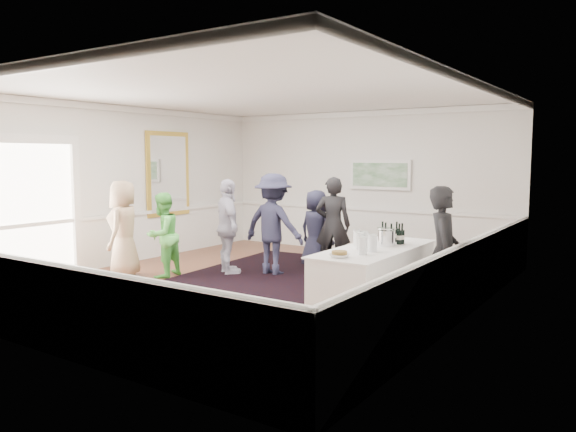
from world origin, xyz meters
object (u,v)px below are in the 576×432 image
Objects in this scene: guest_navy at (316,229)px; nut_bowl at (339,254)px; guest_dark_b at (333,225)px; serving_table at (375,282)px; guest_lilac at (228,227)px; guest_dark_a at (273,224)px; ice_bucket at (387,237)px; bartender at (443,252)px; guest_green at (163,235)px; guest_tan at (124,229)px.

guest_navy is 6.37× the size of nut_bowl.
serving_table is at bearing 106.39° from guest_dark_b.
guest_lilac reaches higher than serving_table.
guest_dark_a is 7.19× the size of ice_bucket.
guest_lilac is at bearing 30.22° from guest_dark_a.
bartender is 1.01× the size of guest_lilac.
serving_table is 1.06m from nut_bowl.
guest_green reaches higher than serving_table.
guest_dark_a is at bearing 77.56° from guest_navy.
guest_dark_a is at bearing 122.79° from guest_green.
guest_tan is 4.86m from nut_bowl.
bartender is 3.69m from guest_navy.
guest_lilac is 3.95m from nut_bowl.
bartender is 0.95× the size of guest_dark_a.
guest_green is 2.02m from guest_dark_a.
bartender is at bearing 34.03° from serving_table.
guest_dark_b is at bearing -140.52° from guest_dark_a.
guest_navy is at bearing -46.82° from guest_dark_b.
guest_dark_a reaches higher than nut_bowl.
guest_dark_b is (1.56, 1.17, 0.02)m from guest_lilac.
guest_lilac is 1.75m from guest_navy.
guest_tan is (-5.62, -0.71, -0.01)m from bartender.
bartender is (0.76, 0.52, 0.41)m from serving_table.
guest_dark_a reaches higher than guest_navy.
guest_green is 4.34m from ice_bucket.
guest_dark_a is at bearing 151.33° from serving_table.
bartender is 1.02× the size of guest_tan.
guest_dark_b is 3.66m from nut_bowl.
guest_dark_a is at bearing -112.56° from guest_lilac.
guest_tan is at bearing 37.53° from guest_dark_a.
guest_dark_b is at bearing 37.04° from bartender.
guest_green is 1.19m from guest_lilac.
guest_navy is at bearing 38.47° from bartender.
guest_navy is at bearing -92.06° from guest_lilac.
guest_dark_a reaches higher than guest_green.
bartender is at bearing 20.83° from ice_bucket.
serving_table is 0.64m from ice_bucket.
ice_bucket is (2.80, -1.26, 0.13)m from guest_dark_a.
guest_dark_b is 0.55m from guest_navy.
bartender is 1.16× the size of guest_navy.
guest_dark_b is 6.95× the size of ice_bucket.
guest_green is (-4.28, 0.20, 0.29)m from serving_table.
ice_bucket is (1.95, -1.99, 0.16)m from guest_dark_b.
guest_dark_a is at bearing 54.13° from bartender.
guest_tan is (-4.85, -0.19, 0.40)m from serving_table.
guest_lilac reaches higher than ice_bucket.
guest_dark_b is (0.85, 0.73, -0.03)m from guest_dark_a.
serving_table is 1.33× the size of guest_tan.
guest_lilac is 3.61m from ice_bucket.
nut_bowl is at bearing 133.27° from guest_navy.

